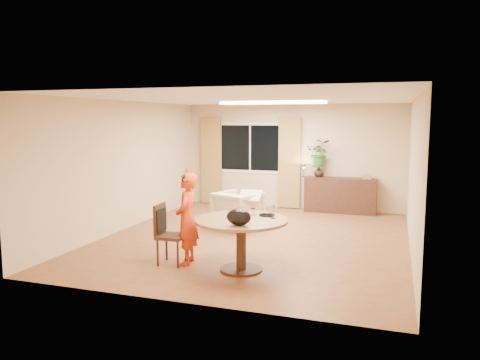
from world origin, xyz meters
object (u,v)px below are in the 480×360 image
Objects in this scene: child at (187,219)px; sideboard at (340,195)px; dining_chair at (172,234)px; dining_table at (241,230)px; armchair at (238,210)px.

child reaches higher than sideboard.
dining_chair is at bearing -79.12° from child.
dining_chair is at bearing -112.40° from sideboard.
sideboard reaches higher than dining_table.
sideboard is at bearing 147.75° from child.
dining_table is 0.81× the size of sideboard.
dining_chair is 5.30m from sideboard.
child is 1.70× the size of armchair.
dining_table is at bearing -1.26° from dining_chair.
dining_chair reaches higher than armchair.
dining_table is 0.96× the size of child.
child is (-0.90, 0.05, 0.10)m from dining_table.
sideboard is (1.80, 4.81, -0.29)m from child.
sideboard is (1.82, 2.29, 0.04)m from armchair.
sideboard is at bearing 64.38° from dining_chair.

